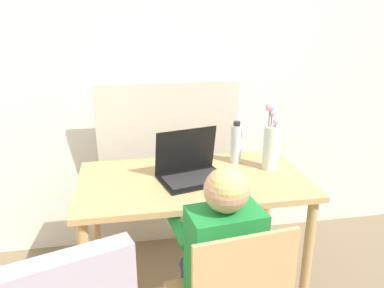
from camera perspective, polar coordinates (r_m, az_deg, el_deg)
wall_back at (r=2.51m, az=-0.36°, el=11.81°), size 6.40×0.05×2.50m
dining_table at (r=2.00m, az=0.11°, el=-7.95°), size 1.18×0.66×0.76m
person_seated at (r=1.57m, az=4.17°, el=-16.30°), size 0.34×0.45×1.05m
laptop at (r=1.95m, az=-0.25°, el=-3.51°), size 0.39×0.32×0.25m
flower_vase at (r=2.07m, az=11.95°, el=-0.00°), size 0.09×0.09×0.37m
water_bottle at (r=2.14m, az=6.73°, el=0.09°), size 0.06×0.06×0.24m
cardboard_panel at (r=2.51m, az=-3.63°, el=-3.77°), size 0.90×0.18×1.19m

